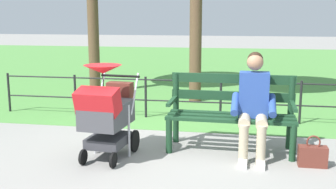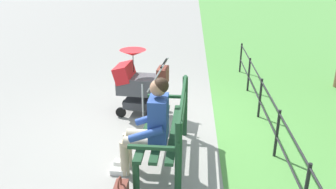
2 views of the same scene
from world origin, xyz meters
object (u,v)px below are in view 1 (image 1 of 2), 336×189
park_bench (231,109)px  person_on_bench (254,102)px  handbag (313,156)px  stroller (107,111)px

park_bench → person_on_bench: person_on_bench is taller
person_on_bench → handbag: size_ratio=3.45×
stroller → park_bench: bearing=-156.7°
handbag → stroller: bearing=3.5°
park_bench → handbag: 1.13m
park_bench → stroller: 1.59m
park_bench → handbag: bearing=153.1°
handbag → person_on_bench: bearing=-20.8°
park_bench → handbag: park_bench is taller
park_bench → person_on_bench: 0.38m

